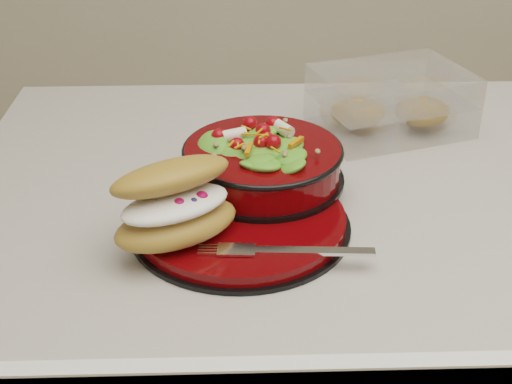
{
  "coord_description": "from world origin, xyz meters",
  "views": [
    {
      "loc": [
        -0.23,
        -0.87,
        1.38
      ],
      "look_at": [
        -0.21,
        -0.1,
        0.94
      ],
      "focal_mm": 50.0,
      "sensor_mm": 36.0,
      "label": 1
    }
  ],
  "objects_px": {
    "fork": "(290,251)",
    "pastry_box": "(391,102)",
    "dinner_plate": "(241,221)",
    "salad_bowl": "(263,158)",
    "croissant": "(176,204)"
  },
  "relations": [
    {
      "from": "pastry_box",
      "to": "croissant",
      "type": "bearing_deg",
      "value": -151.26
    },
    {
      "from": "fork",
      "to": "salad_bowl",
      "type": "bearing_deg",
      "value": 11.41
    },
    {
      "from": "dinner_plate",
      "to": "salad_bowl",
      "type": "height_order",
      "value": "salad_bowl"
    },
    {
      "from": "dinner_plate",
      "to": "fork",
      "type": "bearing_deg",
      "value": -56.62
    },
    {
      "from": "dinner_plate",
      "to": "salad_bowl",
      "type": "bearing_deg",
      "value": 70.85
    },
    {
      "from": "dinner_plate",
      "to": "fork",
      "type": "xyz_separation_m",
      "value": [
        0.05,
        -0.08,
        0.01
      ]
    },
    {
      "from": "salad_bowl",
      "to": "croissant",
      "type": "distance_m",
      "value": 0.17
    },
    {
      "from": "fork",
      "to": "croissant",
      "type": "bearing_deg",
      "value": 77.11
    },
    {
      "from": "dinner_plate",
      "to": "croissant",
      "type": "xyz_separation_m",
      "value": [
        -0.07,
        -0.05,
        0.05
      ]
    },
    {
      "from": "salad_bowl",
      "to": "pastry_box",
      "type": "xyz_separation_m",
      "value": [
        0.21,
        0.2,
        -0.01
      ]
    },
    {
      "from": "salad_bowl",
      "to": "pastry_box",
      "type": "bearing_deg",
      "value": 44.02
    },
    {
      "from": "croissant",
      "to": "pastry_box",
      "type": "height_order",
      "value": "croissant"
    },
    {
      "from": "dinner_plate",
      "to": "croissant",
      "type": "distance_m",
      "value": 0.1
    },
    {
      "from": "fork",
      "to": "pastry_box",
      "type": "distance_m",
      "value": 0.42
    },
    {
      "from": "salad_bowl",
      "to": "fork",
      "type": "bearing_deg",
      "value": -81.68
    }
  ]
}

